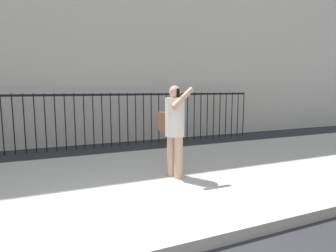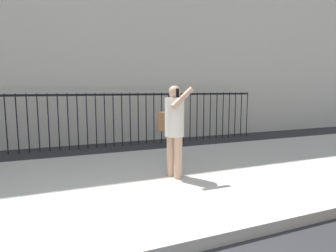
# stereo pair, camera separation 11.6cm
# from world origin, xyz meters

# --- Properties ---
(sidewalk) EXTENTS (28.00, 4.40, 0.15)m
(sidewalk) POSITION_xyz_m (0.00, 2.20, 0.07)
(sidewalk) COLOR #B2ADA3
(sidewalk) RESTS_ON ground
(iron_fence) EXTENTS (12.03, 0.04, 1.60)m
(iron_fence) POSITION_xyz_m (0.00, 5.90, 1.02)
(iron_fence) COLOR black
(iron_fence) RESTS_ON ground
(pedestrian_on_phone) EXTENTS (0.51, 0.71, 1.63)m
(pedestrian_on_phone) POSITION_xyz_m (1.44, 2.08, 1.09)
(pedestrian_on_phone) COLOR tan
(pedestrian_on_phone) RESTS_ON sidewalk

